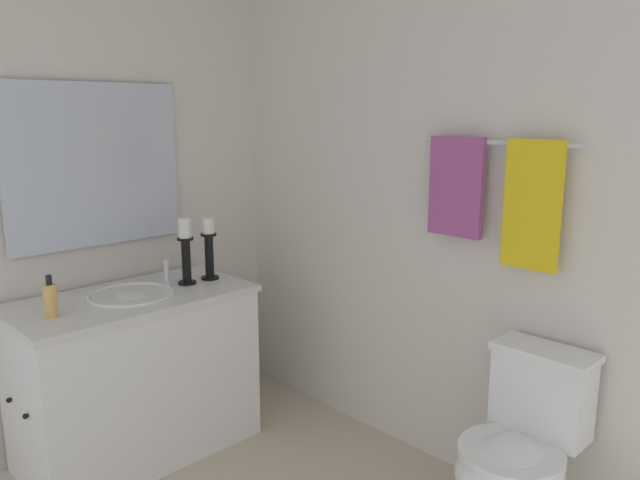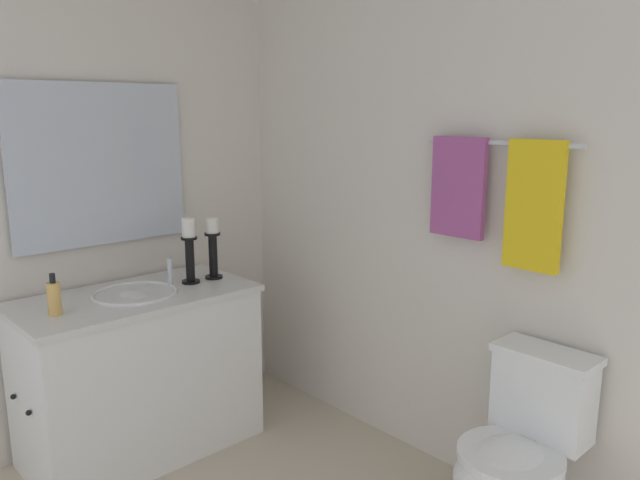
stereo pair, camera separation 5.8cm
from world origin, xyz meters
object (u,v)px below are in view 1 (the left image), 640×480
(candle_holder_tall, at_px, (209,247))
(vanity_cabinet, at_px, (137,375))
(toilet, at_px, (519,454))
(towel_center, at_px, (532,205))
(towel_near_vanity, at_px, (456,187))
(candle_holder_short, at_px, (186,249))
(soap_bottle, at_px, (51,300))
(sink_basin, at_px, (132,303))
(mirror, at_px, (95,165))
(towel_bar, at_px, (498,143))

(candle_holder_tall, bearing_deg, vanity_cabinet, -91.70)
(toilet, distance_m, towel_center, 0.95)
(candle_holder_tall, xyz_separation_m, towel_near_vanity, (1.12, 0.50, 0.36))
(candle_holder_short, xyz_separation_m, towel_center, (1.47, 0.63, 0.31))
(soap_bottle, relative_size, toilet, 0.24)
(sink_basin, xyz_separation_m, candle_holder_short, (0.01, 0.30, 0.22))
(candle_holder_short, height_order, toilet, candle_holder_short)
(sink_basin, xyz_separation_m, toilet, (1.60, 0.73, -0.39))
(candle_holder_short, bearing_deg, towel_center, 23.36)
(sink_basin, xyz_separation_m, mirror, (-0.28, -0.00, 0.63))
(toilet, bearing_deg, candle_holder_short, -164.87)
(mirror, xyz_separation_m, toilet, (1.88, 0.73, -1.02))
(candle_holder_short, bearing_deg, mirror, -134.33)
(vanity_cabinet, relative_size, toilet, 1.47)
(sink_basin, height_order, towel_near_vanity, towel_near_vanity)
(towel_near_vanity, height_order, towel_center, same)
(sink_basin, xyz_separation_m, towel_center, (1.48, 0.93, 0.53))
(vanity_cabinet, xyz_separation_m, towel_near_vanity, (1.13, 0.93, 0.93))
(mirror, distance_m, towel_center, 1.99)
(toilet, bearing_deg, vanity_cabinet, -155.57)
(candle_holder_tall, relative_size, candle_holder_short, 0.95)
(mirror, distance_m, candle_holder_short, 0.58)
(towel_bar, bearing_deg, towel_near_vanity, -174.04)
(sink_basin, bearing_deg, towel_near_vanity, 39.36)
(candle_holder_short, xyz_separation_m, towel_bar, (1.30, 0.65, 0.54))
(towel_bar, bearing_deg, candle_holder_tall, -158.17)
(toilet, bearing_deg, sink_basin, -155.60)
(soap_bottle, bearing_deg, towel_bar, 46.65)
(vanity_cabinet, xyz_separation_m, mirror, (-0.28, 0.00, 0.99))
(candle_holder_short, distance_m, soap_bottle, 0.69)
(towel_bar, relative_size, towel_near_vanity, 1.64)
(toilet, bearing_deg, towel_near_vanity, 156.37)
(candle_holder_tall, distance_m, soap_bottle, 0.82)
(soap_bottle, bearing_deg, towel_near_vanity, 50.45)
(vanity_cabinet, bearing_deg, toilet, 24.43)
(toilet, xyz_separation_m, towel_near_vanity, (-0.47, 0.20, 0.96))
(sink_basin, height_order, towel_bar, towel_bar)
(candle_holder_tall, height_order, towel_near_vanity, towel_near_vanity)
(toilet, bearing_deg, mirror, -158.87)
(candle_holder_tall, distance_m, towel_near_vanity, 1.28)
(candle_holder_tall, height_order, soap_bottle, candle_holder_tall)
(candle_holder_short, distance_m, towel_near_vanity, 1.34)
(mirror, distance_m, towel_near_vanity, 1.69)
(toilet, height_order, towel_near_vanity, towel_near_vanity)
(mirror, bearing_deg, towel_bar, 30.89)
(sink_basin, height_order, toilet, sink_basin)
(mirror, bearing_deg, towel_center, 27.90)
(candle_holder_tall, distance_m, towel_bar, 1.50)
(soap_bottle, relative_size, towel_center, 0.36)
(sink_basin, distance_m, mirror, 0.69)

